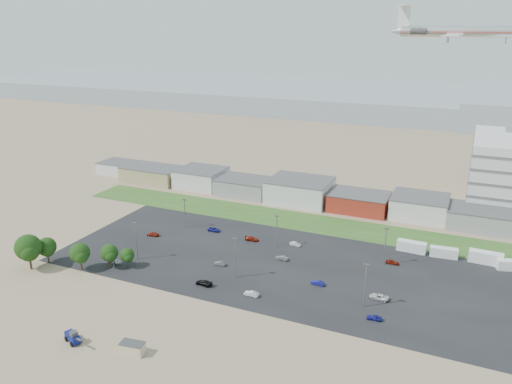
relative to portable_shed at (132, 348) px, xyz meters
The scene contains 36 objects.
ground 28.70m from the portable_shed, 77.83° to the left, with size 700.00×700.00×0.00m, color #816A52.
parking_lot 49.29m from the portable_shed, 77.05° to the left, with size 120.00×50.00×0.01m, color black.
grass_strip 80.26m from the portable_shed, 85.68° to the left, with size 160.00×16.00×0.02m, color #2D541F.
hills_backdrop 346.12m from the portable_shed, 82.36° to the left, with size 700.00×200.00×9.00m, color gray, non-canonical shape.
building_row 99.67m from the portable_shed, 96.31° to the left, with size 170.00×20.00×8.00m, color silver, non-canonical shape.
portable_shed is the anchor object (origin of this frame).
telehandler 13.54m from the portable_shed, behind, with size 6.53×2.18×2.72m, color #0A1357, non-canonical shape.
box_trailer_a 82.83m from the portable_shed, 58.34° to the left, with size 8.03×2.51×3.01m, color silver, non-canonical shape.
box_trailer_b 87.58m from the portable_shed, 53.46° to the left, with size 7.36×2.30×2.76m, color silver, non-canonical shape.
box_trailer_c 94.70m from the portable_shed, 48.49° to the left, with size 8.65×2.70×3.24m, color silver, non-canonical shape.
box_trailer_d 97.86m from the portable_shed, 45.13° to the left, with size 7.27×2.27×2.72m, color silver, non-canonical shape.
tree_far_left 50.51m from the portable_shed, 158.35° to the left, with size 7.31×7.31×10.96m, color black, non-canonical shape.
tree_left 51.28m from the portable_shed, 152.82° to the left, with size 5.44×5.44×8.17m, color black, non-canonical shape.
tree_mid 42.02m from the portable_shed, 145.39° to the left, with size 5.60×5.60×8.40m, color black, non-canonical shape.
tree_right 39.94m from the portable_shed, 135.41° to the left, with size 4.90×4.90×7.35m, color black, non-canonical shape.
tree_near 38.58m from the portable_shed, 128.97° to the left, with size 4.05×4.05×6.07m, color black, non-canonical shape.
lightpole_front_l 42.98m from the portable_shed, 125.34° to the left, with size 1.27×0.53×10.79m, color slate, non-canonical shape.
lightpole_front_m 36.78m from the portable_shed, 82.83° to the left, with size 1.27×0.53×10.82m, color slate, non-canonical shape.
lightpole_front_r 51.83m from the portable_shed, 43.43° to the left, with size 1.26×0.52×10.70m, color slate, non-canonical shape.
lightpole_back_l 64.86m from the portable_shed, 112.47° to the left, with size 1.13×0.47×9.57m, color slate, non-canonical shape.
lightpole_back_m 58.82m from the portable_shed, 83.10° to the left, with size 1.12×0.47×9.55m, color slate, non-canonical shape.
lightpole_back_r 70.30m from the portable_shed, 57.44° to the left, with size 1.23×0.51×10.45m, color slate, non-canonical shape.
airliner 148.57m from the portable_shed, 70.20° to the left, with size 47.82×32.60×14.13m, color silver, non-canonical shape.
parked_car_0 56.78m from the portable_shed, 45.12° to the left, with size 2.04×4.43×1.23m, color silver.
parked_car_1 47.97m from the portable_shed, 58.72° to the left, with size 1.19×3.43×1.13m, color navy.
parked_car_2 51.26m from the portable_shed, 37.24° to the left, with size 1.34×3.34×1.14m, color navy.
parked_car_3 29.50m from the portable_shed, 91.54° to the left, with size 1.79×4.41×1.28m, color black.
parked_car_4 40.74m from the portable_shed, 93.20° to the left, with size 1.15×3.30×1.09m, color #595B5E.
parked_car_5 58.47m from the portable_shed, 121.22° to the left, with size 1.49×3.70×1.26m, color maroon.
parked_car_6 59.05m from the portable_shed, 91.13° to the left, with size 1.70×4.18×1.21m, color maroon.
parked_car_7 51.73m from the portable_shed, 76.95° to the left, with size 1.24×3.56×1.17m, color #A5A5AA.
parked_car_8 72.27m from the portable_shed, 56.48° to the left, with size 1.38×3.44×1.17m, color maroon.
parked_car_9 62.67m from the portable_shed, 103.84° to the left, with size 1.84×4.00×1.11m, color navy.
parked_car_10 41.78m from the portable_shed, 133.75° to the left, with size 1.69×4.16×1.21m, color #A5A5AA.
parked_car_11 61.99m from the portable_shed, 78.86° to the left, with size 1.16×3.33×1.10m, color silver.
parked_car_13 31.87m from the portable_shed, 67.68° to the left, with size 1.26×3.62×1.19m, color silver.
Camera 1 is at (49.46, -93.87, 60.47)m, focal length 35.00 mm.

